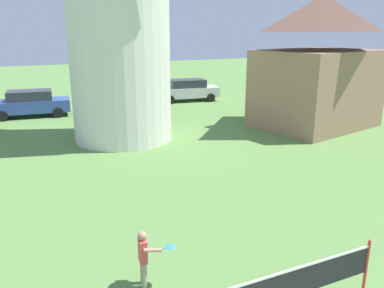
{
  "coord_description": "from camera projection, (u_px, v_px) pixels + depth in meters",
  "views": [
    {
      "loc": [
        -3.15,
        -2.32,
        4.98
      ],
      "look_at": [
        -0.07,
        4.32,
        2.85
      ],
      "focal_mm": 36.65,
      "sensor_mm": 36.0,
      "label": 1
    }
  ],
  "objects": [
    {
      "name": "parked_car_black",
      "position": [
        124.0,
        97.0,
        25.4
      ],
      "size": [
        4.62,
        2.31,
        1.56
      ],
      "color": "#1E232D",
      "rests_on": "ground_plane"
    },
    {
      "name": "player_far",
      "position": [
        144.0,
        255.0,
        7.77
      ],
      "size": [
        0.7,
        0.55,
        1.2
      ],
      "color": "#9E937F",
      "rests_on": "ground_plane"
    },
    {
      "name": "parked_car_blue",
      "position": [
        30.0,
        103.0,
        23.23
      ],
      "size": [
        4.57,
        2.23,
        1.56
      ],
      "color": "#334C99",
      "rests_on": "ground_plane"
    },
    {
      "name": "parked_car_silver",
      "position": [
        187.0,
        90.0,
        28.38
      ],
      "size": [
        4.62,
        2.38,
        1.56
      ],
      "color": "silver",
      "rests_on": "ground_plane"
    },
    {
      "name": "chapel",
      "position": [
        318.0,
        64.0,
        20.27
      ],
      "size": [
        7.14,
        5.86,
        7.6
      ],
      "color": "#937056",
      "rests_on": "ground_plane"
    }
  ]
}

